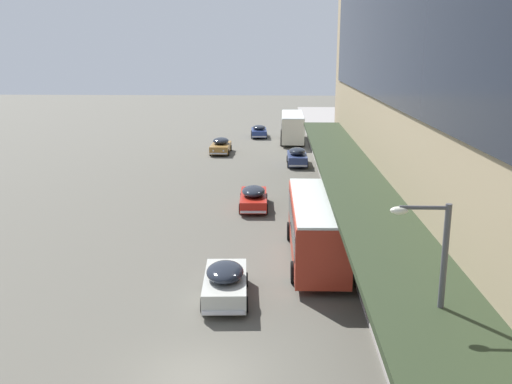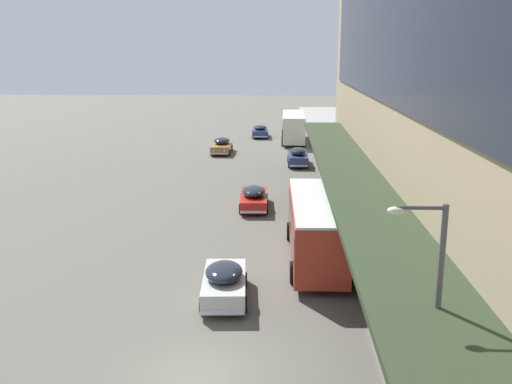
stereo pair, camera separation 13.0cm
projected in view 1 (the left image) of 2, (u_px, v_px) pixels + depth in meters
The scene contains 10 objects.
ground at pixel (199, 378), 18.35m from camera, with size 240.00×240.00×0.00m, color #59564D.
transit_bus_kerbside_front at pixel (316, 225), 28.30m from camera, with size 2.76×9.43×3.16m.
transit_bus_kerbside_rear at pixel (292, 126), 65.57m from camera, with size 2.75×9.67×3.24m.
sedan_far_back at pixel (259, 131), 69.40m from camera, with size 2.09×4.45×1.49m.
sedan_lead_near at pixel (225, 282), 24.01m from camera, with size 2.09×4.44×1.60m.
sedan_trailing_near at pixel (254, 197), 38.04m from camera, with size 1.98×4.86×1.51m.
sedan_oncoming_front at pixel (297, 157), 52.35m from camera, with size 1.89×4.56×1.65m.
sedan_trailing_mid at pixel (221, 146), 58.52m from camera, with size 2.00×4.64×1.59m.
street_lamp at pixel (433, 305), 14.54m from camera, with size 1.50×0.28×6.47m.
fire_hydrant at pixel (340, 214), 35.08m from camera, with size 0.20×0.40×0.70m.
Camera 1 is at (2.47, -16.28, 10.24)m, focal length 40.00 mm.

